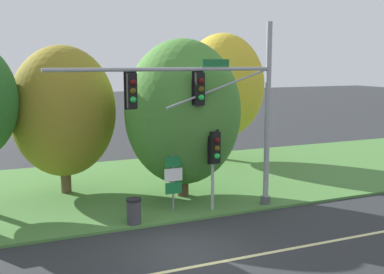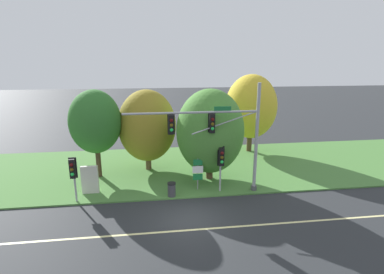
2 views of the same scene
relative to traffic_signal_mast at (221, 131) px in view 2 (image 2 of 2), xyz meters
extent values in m
plane|color=#282B2D|center=(-2.39, -3.03, -4.36)|extent=(160.00, 160.00, 0.00)
cube|color=beige|center=(-2.39, -4.23, -4.36)|extent=(36.00, 0.16, 0.01)
cube|color=#477A38|center=(-2.39, 5.22, -4.31)|extent=(48.00, 11.50, 0.10)
cylinder|color=#9EA0A5|center=(2.40, 0.00, -0.61)|extent=(0.22, 0.22, 7.31)
cylinder|color=#4C4C51|center=(2.40, 0.00, -4.11)|extent=(0.40, 0.40, 0.30)
cylinder|color=#9EA0A5|center=(-1.89, 0.00, 1.23)|extent=(8.60, 0.14, 0.14)
cylinder|color=#9EA0A5|center=(0.26, 0.00, 0.53)|extent=(4.32, 0.08, 1.48)
cube|color=black|center=(-0.59, 0.00, 0.50)|extent=(0.34, 0.28, 1.22)
cube|color=black|center=(-0.59, 0.16, 0.50)|extent=(0.46, 0.04, 1.34)
sphere|color=#4C0C0C|center=(-0.59, -0.17, 0.80)|extent=(0.22, 0.22, 0.22)
sphere|color=#51420C|center=(-0.59, -0.17, 0.50)|extent=(0.22, 0.22, 0.22)
sphere|color=green|center=(-0.59, -0.17, 0.20)|extent=(0.22, 0.22, 0.22)
cube|color=black|center=(-3.19, 0.00, 0.50)|extent=(0.34, 0.28, 1.22)
cube|color=black|center=(-3.19, 0.16, 0.50)|extent=(0.46, 0.04, 1.34)
sphere|color=#4C0C0C|center=(-3.19, -0.17, 0.80)|extent=(0.22, 0.22, 0.22)
sphere|color=#51420C|center=(-3.19, -0.17, 0.50)|extent=(0.22, 0.22, 0.22)
sphere|color=green|center=(-3.19, -0.17, 0.20)|extent=(0.22, 0.22, 0.22)
cube|color=#196B33|center=(0.06, -0.05, 1.45)|extent=(1.10, 0.04, 0.28)
cylinder|color=#9EA0A5|center=(-9.29, -0.11, -2.85)|extent=(0.12, 0.12, 2.82)
cube|color=black|center=(-9.29, -0.31, -2.00)|extent=(0.34, 0.28, 1.22)
cube|color=black|center=(-9.29, -0.15, -2.00)|extent=(0.46, 0.04, 1.34)
sphere|color=#4C0C0C|center=(-9.29, -0.49, -1.70)|extent=(0.22, 0.22, 0.22)
sphere|color=#51420C|center=(-9.29, -0.49, -2.00)|extent=(0.22, 0.22, 0.22)
sphere|color=green|center=(-9.29, -0.49, -2.30)|extent=(0.22, 0.22, 0.22)
cylinder|color=#9EA0A5|center=(0.06, 0.17, -2.73)|extent=(0.12, 0.12, 3.08)
cube|color=black|center=(0.06, -0.03, -1.75)|extent=(0.34, 0.28, 1.22)
cube|color=black|center=(0.06, 0.13, -1.75)|extent=(0.46, 0.04, 1.34)
sphere|color=#4C0C0C|center=(0.06, -0.21, -1.45)|extent=(0.22, 0.22, 0.22)
sphere|color=#51420C|center=(0.06, -0.21, -1.75)|extent=(0.22, 0.22, 0.22)
sphere|color=green|center=(0.06, -0.21, -2.05)|extent=(0.22, 0.22, 0.22)
cylinder|color=slate|center=(-1.40, 0.64, -3.15)|extent=(0.08, 0.08, 2.23)
cube|color=#197238|center=(-1.40, 0.61, -2.29)|extent=(0.63, 0.03, 0.42)
cube|color=white|center=(-1.40, 0.61, -2.82)|extent=(0.73, 0.03, 0.50)
cube|color=#197238|center=(-1.40, 0.61, -3.35)|extent=(0.67, 0.03, 0.44)
cylinder|color=#423021|center=(-8.53, 4.00, -2.64)|extent=(0.38, 0.38, 3.25)
ellipsoid|color=#2D6B28|center=(-8.53, 4.00, 0.02)|extent=(3.77, 3.77, 4.72)
cylinder|color=brown|center=(-4.79, 5.08, -3.07)|extent=(0.46, 0.46, 2.38)
ellipsoid|color=olive|center=(-4.79, 5.08, -0.63)|extent=(4.56, 4.56, 5.70)
cylinder|color=#4C3823|center=(-0.22, 2.51, -3.12)|extent=(0.49, 0.49, 2.29)
ellipsoid|color=#478433|center=(-0.22, 2.51, -0.62)|extent=(4.93, 4.93, 6.17)
cylinder|color=#4C3823|center=(4.95, 8.83, -2.74)|extent=(0.48, 0.48, 3.04)
ellipsoid|color=gold|center=(4.95, 8.83, 0.11)|extent=(4.85, 4.85, 6.06)
cube|color=beige|center=(-8.62, 1.01, -3.31)|extent=(1.10, 0.24, 1.90)
cube|color=#4C4C51|center=(-9.02, 1.01, -4.21)|extent=(0.10, 0.20, 0.10)
cube|color=#4C4C51|center=(-8.22, 1.01, -4.21)|extent=(0.10, 0.20, 0.10)
cylinder|color=#38383D|center=(-3.26, -0.20, -3.84)|extent=(0.52, 0.52, 0.85)
cylinder|color=black|center=(-3.26, -0.20, -3.37)|extent=(0.56, 0.56, 0.08)
camera|label=1|loc=(-8.03, -16.24, 1.51)|focal=45.00mm
camera|label=2|loc=(-4.35, -18.29, 4.47)|focal=28.00mm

